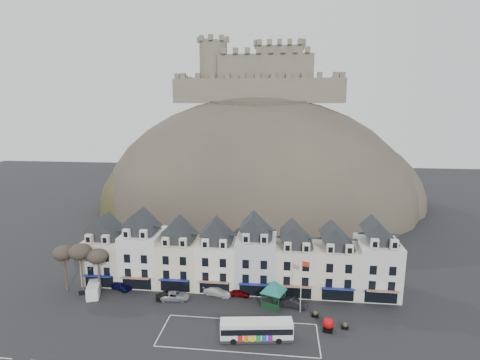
% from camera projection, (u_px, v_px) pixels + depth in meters
% --- Properties ---
extents(ground, '(300.00, 300.00, 0.00)m').
position_uv_depth(ground, '(223.00, 339.00, 51.35)').
color(ground, black).
rests_on(ground, ground).
extents(coach_bay_markings, '(22.00, 7.50, 0.01)m').
position_uv_depth(coach_bay_markings, '(239.00, 335.00, 52.35)').
color(coach_bay_markings, silver).
rests_on(coach_bay_markings, ground).
extents(townhouse_terrace, '(54.40, 9.35, 11.80)m').
position_uv_depth(townhouse_terrace, '(238.00, 257.00, 65.83)').
color(townhouse_terrace, beige).
rests_on(townhouse_terrace, ground).
extents(castle_hill, '(100.00, 76.00, 68.00)m').
position_uv_depth(castle_hill, '(261.00, 206.00, 118.33)').
color(castle_hill, '#3C352F').
rests_on(castle_hill, ground).
extents(castle, '(50.20, 22.20, 22.00)m').
position_uv_depth(castle, '(261.00, 77.00, 117.23)').
color(castle, '#665C4D').
rests_on(castle, ground).
extents(tree_left_far, '(3.61, 3.61, 8.24)m').
position_uv_depth(tree_left_far, '(64.00, 253.00, 63.40)').
color(tree_left_far, '#3A2D25').
rests_on(tree_left_far, ground).
extents(tree_left_mid, '(3.78, 3.78, 8.64)m').
position_uv_depth(tree_left_mid, '(80.00, 252.00, 63.00)').
color(tree_left_mid, '#3A2D25').
rests_on(tree_left_mid, ground).
extents(tree_left_near, '(3.43, 3.43, 7.84)m').
position_uv_depth(tree_left_near, '(97.00, 257.00, 62.80)').
color(tree_left_near, '#3A2D25').
rests_on(tree_left_near, ground).
extents(bus, '(10.10, 3.57, 2.79)m').
position_uv_depth(bus, '(256.00, 329.00, 51.06)').
color(bus, '#262628').
rests_on(bus, ground).
extents(bus_shelter, '(6.46, 6.46, 4.40)m').
position_uv_depth(bus_shelter, '(274.00, 286.00, 59.19)').
color(bus_shelter, '#11331A').
rests_on(bus_shelter, ground).
extents(red_buoy, '(1.61, 1.61, 2.00)m').
position_uv_depth(red_buoy, '(328.00, 324.00, 53.10)').
color(red_buoy, black).
rests_on(red_buoy, ground).
extents(flagpole, '(1.22, 0.41, 8.72)m').
position_uv_depth(flagpole, '(302.00, 282.00, 57.07)').
color(flagpole, silver).
rests_on(flagpole, ground).
extents(white_van, '(3.27, 4.77, 2.00)m').
position_uv_depth(white_van, '(94.00, 290.00, 63.00)').
color(white_van, white).
rests_on(white_van, ground).
extents(planter_west, '(1.00, 0.68, 0.97)m').
position_uv_depth(planter_west, '(345.00, 326.00, 53.63)').
color(planter_west, black).
rests_on(planter_west, ground).
extents(planter_east, '(1.08, 0.71, 1.00)m').
position_uv_depth(planter_east, '(315.00, 314.00, 56.64)').
color(planter_east, black).
rests_on(planter_east, ground).
extents(car_navy, '(4.61, 3.31, 1.46)m').
position_uv_depth(car_navy, '(121.00, 285.00, 65.09)').
color(car_navy, '#0B0C39').
rests_on(car_navy, ground).
extents(car_black, '(4.04, 2.68, 1.26)m').
position_uv_depth(car_black, '(168.00, 296.00, 61.67)').
color(car_black, black).
rests_on(car_black, ground).
extents(car_silver, '(4.89, 2.65, 1.33)m').
position_uv_depth(car_silver, '(175.00, 296.00, 61.71)').
color(car_silver, '#A3A6AB').
rests_on(car_silver, ground).
extents(car_white, '(5.20, 3.11, 1.41)m').
position_uv_depth(car_white, '(218.00, 291.00, 63.21)').
color(car_white, white).
rests_on(car_white, ground).
extents(car_maroon, '(3.75, 1.76, 1.24)m').
position_uv_depth(car_maroon, '(239.00, 293.00, 62.82)').
color(car_maroon, '#540407').
rests_on(car_maroon, ground).
extents(car_charcoal, '(4.57, 2.42, 1.43)m').
position_uv_depth(car_charcoal, '(293.00, 303.00, 59.38)').
color(car_charcoal, black).
rests_on(car_charcoal, ground).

